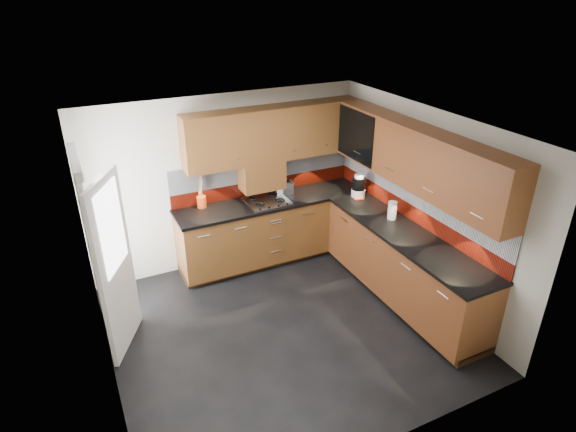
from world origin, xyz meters
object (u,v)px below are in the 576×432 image
utensil_pot (201,200)px  toaster (284,188)px  food_processor (359,186)px  gas_hob (267,201)px

utensil_pot → toaster: 1.20m
toaster → food_processor: bearing=-32.0°
toaster → gas_hob: bearing=-154.0°
gas_hob → food_processor: food_processor is taller
gas_hob → toaster: size_ratio=2.12×
utensil_pot → toaster: utensil_pot is taller
toaster → food_processor: 1.05m
gas_hob → utensil_pot: (-0.85, 0.23, 0.08)m
gas_hob → food_processor: (1.23, -0.39, 0.13)m
gas_hob → food_processor: 1.30m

